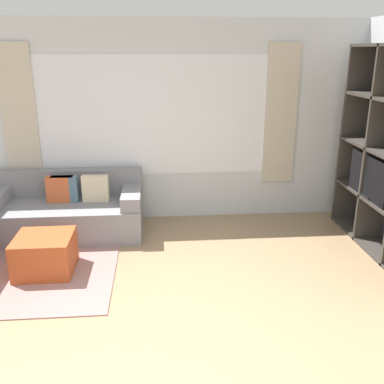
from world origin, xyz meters
name	(u,v)px	position (x,y,z in m)	size (l,w,h in m)	color
ground_plane	(158,379)	(0.00, 0.00, 0.00)	(16.00, 16.00, 0.00)	#9E7F5B
wall_back	(154,123)	(0.00, 3.27, 1.36)	(6.92, 0.11, 2.70)	silver
area_rug	(17,266)	(-1.55, 1.84, 0.01)	(2.20, 2.03, 0.01)	gray
couch_main	(67,211)	(-1.15, 2.77, 0.30)	(1.95, 0.91, 0.78)	gray
ottoman	(45,254)	(-1.19, 1.71, 0.21)	(0.60, 0.57, 0.42)	#B74C23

